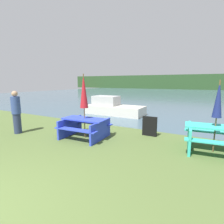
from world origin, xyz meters
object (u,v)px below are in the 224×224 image
Objects in this scene: picnic_table_blue at (85,126)px; umbrella_navy at (218,100)px; signboard at (150,126)px; picnic_table_teal at (214,136)px; boat at (113,108)px; umbrella_crimson at (84,91)px; person at (16,112)px.

picnic_table_blue is 4.35m from umbrella_navy.
picnic_table_teal is at bearing -15.63° from signboard.
picnic_table_blue is 2.44m from signboard.
umbrella_navy is at bearing 10.38° from picnic_table_blue.
picnic_table_teal is 0.48× the size of boat.
umbrella_navy is 2.79× the size of signboard.
umbrella_navy reaches higher than picnic_table_blue.
picnic_table_blue is 0.46× the size of boat.
picnic_table_teal reaches higher than picnic_table_blue.
umbrella_navy is 0.57× the size of boat.
umbrella_navy reaches higher than signboard.
signboard is at bearing 33.61° from umbrella_crimson.
picnic_table_blue is at bearing 0.00° from umbrella_crimson.
umbrella_crimson is 0.63× the size of boat.
picnic_table_blue is at bearing -73.65° from boat.
boat reaches higher than picnic_table_teal.
boat reaches higher than signboard.
picnic_table_teal is 7.03m from person.
boat reaches higher than picnic_table_blue.
person is 2.26× the size of signboard.
umbrella_navy is at bearing 10.38° from umbrella_crimson.
person is (-2.69, -0.87, 0.41)m from picnic_table_blue.
signboard is at bearing 25.18° from person.
umbrella_navy reaches higher than boat.
picnic_table_teal is 2.19m from signboard.
person reaches higher than boat.
picnic_table_teal is 0.76× the size of umbrella_crimson.
person is at bearing -166.59° from umbrella_navy.
picnic_table_blue is at bearing -169.62° from umbrella_navy.
boat is at bearing 76.79° from person.
picnic_table_teal is 1.04× the size of person.
picnic_table_teal is 0.84× the size of umbrella_navy.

